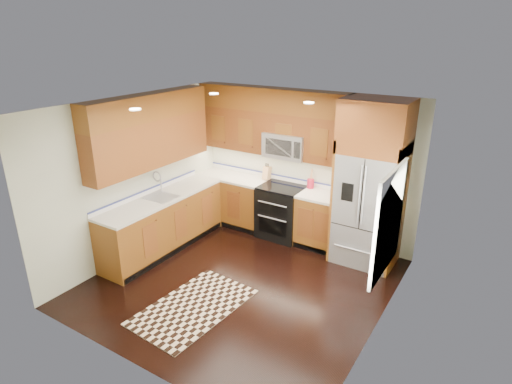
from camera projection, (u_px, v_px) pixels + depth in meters
The scene contains 16 objects.
ground at pixel (241, 283), 6.34m from camera, with size 4.00×4.00×0.00m, color black.
wall_back at pixel (304, 165), 7.45m from camera, with size 4.00×0.02×2.60m, color silver.
wall_left at pixel (137, 176), 6.86m from camera, with size 0.02×4.00×2.60m, color silver.
wall_right at pixel (385, 237), 4.88m from camera, with size 0.02×4.00×2.60m, color silver.
window at pixel (389, 222), 5.01m from camera, with size 0.04×1.10×1.30m.
base_cabinets at pixel (211, 216), 7.50m from camera, with size 2.85×3.00×0.90m.
countertop at pixel (221, 190), 7.35m from camera, with size 2.86×3.01×0.04m.
upper_cabinets at pixel (218, 126), 7.04m from camera, with size 2.85×3.00×1.15m.
range at pixel (281, 212), 7.61m from camera, with size 0.76×0.67×0.95m.
microwave at pixel (287, 145), 7.29m from camera, with size 0.76×0.40×0.42m.
refrigerator at pixel (370, 184), 6.51m from camera, with size 0.98×0.75×2.60m.
sink_faucet at pixel (161, 193), 7.02m from camera, with size 0.54×0.44×0.37m.
rug at pixel (194, 307), 5.77m from camera, with size 0.98×1.63×0.01m, color black.
knife_block at pixel (267, 173), 7.80m from camera, with size 0.12×0.16×0.30m.
utensil_crock at pixel (311, 182), 7.36m from camera, with size 0.14×0.14×0.34m.
cutting_board at pixel (338, 192), 7.19m from camera, with size 0.27×0.27×0.02m, color brown.
Camera 1 is at (3.08, -4.49, 3.52)m, focal length 30.00 mm.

